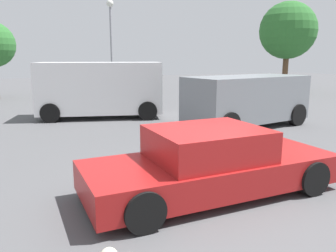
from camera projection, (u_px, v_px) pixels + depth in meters
ground_plane at (216, 198)px, 6.08m from camera, size 80.00×80.00×0.00m
sedan_foreground at (210, 164)px, 6.20m from camera, size 4.71×1.99×1.24m
van_white at (101, 88)px, 14.09m from camera, size 5.33×3.33×2.28m
suv_dark at (246, 99)px, 12.25m from camera, size 4.86×2.79×1.82m
light_post_near at (111, 31)px, 21.64m from camera, size 0.44×0.44×6.03m
tree_far_right at (288, 31)px, 23.63m from camera, size 3.93×3.93×6.29m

